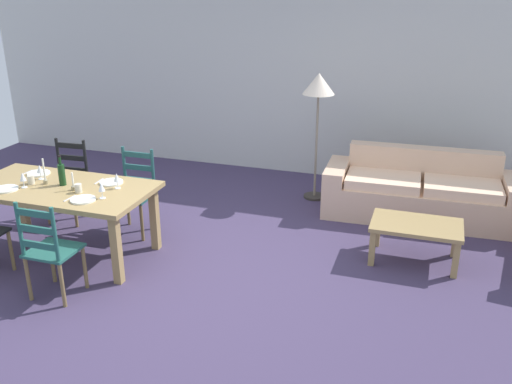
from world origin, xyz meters
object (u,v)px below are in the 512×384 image
Objects in this scene: coffee_cup_primary at (78,188)px; dining_chair_far_right at (135,192)px; dining_chair_near_right at (49,250)px; standing_lamp at (318,92)px; couch at (421,193)px; wine_glass_near_left at (23,177)px; wine_glass_near_right at (101,188)px; coffee_table at (416,229)px; wine_bottle at (61,174)px; wine_glass_far_right at (117,178)px; dining_chair_far_left at (69,181)px; wine_glass_far_left at (40,169)px; coffee_cup_secondary at (31,180)px; dining_table at (61,194)px.

dining_chair_far_right is at bearing 79.37° from coffee_cup_primary.
standing_lamp reaches higher than dining_chair_near_right.
couch is at bearing 35.10° from coffee_cup_primary.
wine_glass_near_left and wine_glass_near_right have the same top height.
coffee_table is 0.55× the size of standing_lamp.
wine_bottle reaches higher than coffee_table.
wine_bottle is 0.59m from wine_glass_far_right.
dining_chair_near_right is 5.96× the size of wine_glass_near_right.
dining_chair_far_left is 4.22m from couch.
dining_chair_far_left is 1.00× the size of dining_chair_far_right.
dining_chair_far_right is at bearing 38.20° from wine_glass_far_left.
dining_chair_far_right is 0.89m from wine_bottle.
wine_glass_far_left is 0.10× the size of standing_lamp.
coffee_cup_secondary is (-0.61, 0.06, 0.00)m from coffee_cup_primary.
wine_glass_near_right reaches higher than coffee_table.
dining_chair_near_right reaches higher than wine_glass_near_left.
coffee_table is (3.99, 0.17, -0.12)m from dining_chair_far_left.
dining_chair_far_left is 5.96× the size of wine_glass_far_left.
couch is at bearing 19.19° from dining_chair_far_left.
standing_lamp is (1.55, 2.50, 0.55)m from wine_glass_near_right.
dining_chair_near_right reaches higher than coffee_table.
wine_glass_near_left reaches higher than coffee_cup_secondary.
coffee_cup_secondary is at bearing 174.51° from coffee_cup_primary.
standing_lamp is at bearing 43.78° from dining_chair_far_right.
dining_chair_far_right is at bearing 48.53° from wine_glass_near_left.
wine_glass_far_left is (-0.75, 0.90, 0.38)m from dining_chair_near_right.
standing_lamp is at bearing 61.29° from dining_chair_near_right.
coffee_table is at bearing 12.32° from wine_glass_far_left.
dining_table is 0.94m from dining_chair_far_left.
coffee_cup_primary is (-0.30, -0.22, -0.07)m from wine_glass_far_right.
dining_chair_far_left is 5.96× the size of wine_glass_near_right.
couch is 1.76m from standing_lamp.
wine_bottle reaches higher than dining_table.
wine_glass_far_right is (0.59, 0.14, 0.20)m from dining_table.
coffee_cup_primary is 0.61m from coffee_cup_secondary.
coffee_cup_secondary is at bearing 134.81° from dining_chair_near_right.
couch is (3.49, 2.13, -0.58)m from wine_bottle.
standing_lamp reaches higher than coffee_cup_secondary.
wine_bottle is 1.96× the size of wine_glass_near_right.
dining_table is at bearing -148.15° from couch.
wine_glass_far_left is at bearing 163.83° from wine_glass_near_right.
standing_lamp is at bearing 43.92° from coffee_cup_secondary.
wine_glass_far_right is (0.16, 0.92, 0.38)m from dining_chair_near_right.
wine_glass_far_right is (0.15, -0.58, 0.38)m from dining_chair_far_right.
dining_chair_far_left is 10.67× the size of coffee_cup_secondary.
dining_chair_far_right is 1.20m from wine_glass_near_left.
wine_glass_near_right and wine_glass_far_right have the same top height.
coffee_cup_primary is (0.28, -0.13, -0.07)m from wine_bottle.
dining_chair_near_right is 0.42× the size of couch.
standing_lamp is (2.47, 2.50, 0.55)m from wine_glass_near_left.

